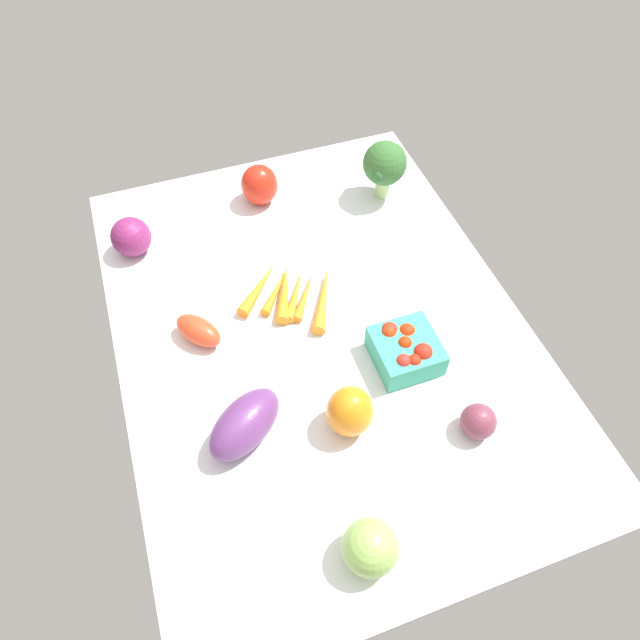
# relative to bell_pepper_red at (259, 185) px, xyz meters

# --- Properties ---
(tablecloth) EXTENTS (1.04, 0.76, 0.02)m
(tablecloth) POSITION_rel_bell_pepper_red_xyz_m (-0.38, -0.01, -0.06)
(tablecloth) COLOR white
(tablecloth) RESTS_ON ground
(bell_pepper_red) EXTENTS (0.12, 0.12, 0.09)m
(bell_pepper_red) POSITION_rel_bell_pepper_red_xyz_m (0.00, 0.00, 0.00)
(bell_pepper_red) COLOR red
(bell_pepper_red) RESTS_ON tablecloth
(bell_pepper_orange) EXTENTS (0.11, 0.11, 0.10)m
(bell_pepper_orange) POSITION_rel_bell_pepper_red_xyz_m (-0.59, 0.01, 0.00)
(bell_pepper_orange) COLOR orange
(bell_pepper_orange) RESTS_ON tablecloth
(roma_tomato) EXTENTS (0.11, 0.10, 0.05)m
(roma_tomato) POSITION_rel_bell_pepper_red_xyz_m (-0.33, 0.21, -0.02)
(roma_tomato) COLOR #E14324
(roma_tomato) RESTS_ON tablecloth
(heirloom_tomato_green) EXTENTS (0.08, 0.08, 0.08)m
(heirloom_tomato_green) POSITION_rel_bell_pepper_red_xyz_m (-0.80, 0.06, -0.00)
(heirloom_tomato_green) COLOR #89B655
(heirloom_tomato_green) RESTS_ON tablecloth
(broccoli_head) EXTENTS (0.10, 0.10, 0.14)m
(broccoli_head) POSITION_rel_bell_pepper_red_xyz_m (-0.07, -0.27, 0.04)
(broccoli_head) COLOR #AAD081
(broccoli_head) RESTS_ON tablecloth
(carrot_bunch) EXTENTS (0.21, 0.22, 0.03)m
(carrot_bunch) POSITION_rel_bell_pepper_red_xyz_m (-0.29, 0.02, -0.03)
(carrot_bunch) COLOR orange
(carrot_bunch) RESTS_ON tablecloth
(red_onion_center) EXTENTS (0.06, 0.06, 0.06)m
(red_onion_center) POSITION_rel_bell_pepper_red_xyz_m (-0.67, -0.19, -0.02)
(red_onion_center) COLOR brown
(red_onion_center) RESTS_ON tablecloth
(eggplant) EXTENTS (0.15, 0.17, 0.08)m
(eggplant) POSITION_rel_bell_pepper_red_xyz_m (-0.55, 0.18, -0.01)
(eggplant) COLOR #61336E
(eggplant) RESTS_ON tablecloth
(berry_basket) EXTENTS (0.11, 0.11, 0.07)m
(berry_basket) POSITION_rel_bell_pepper_red_xyz_m (-0.50, -0.13, -0.01)
(berry_basket) COLOR teal
(berry_basket) RESTS_ON tablecloth
(red_onion_near_basket) EXTENTS (0.08, 0.08, 0.08)m
(red_onion_near_basket) POSITION_rel_bell_pepper_red_xyz_m (-0.06, 0.29, -0.00)
(red_onion_near_basket) COLOR #7E245C
(red_onion_near_basket) RESTS_ON tablecloth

